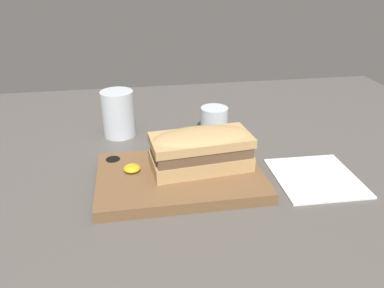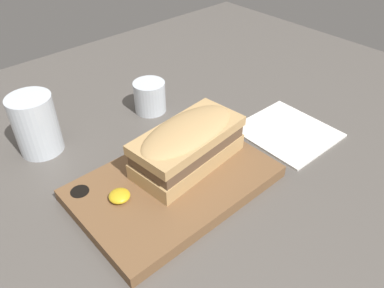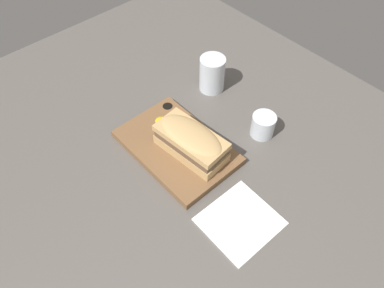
# 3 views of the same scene
# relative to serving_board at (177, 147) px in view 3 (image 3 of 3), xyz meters

# --- Properties ---
(dining_table) EXTENTS (1.48, 1.22, 0.02)m
(dining_table) POSITION_rel_serving_board_xyz_m (0.04, 0.01, -0.02)
(dining_table) COLOR #56514C
(dining_table) RESTS_ON ground
(serving_board) EXTENTS (0.31, 0.21, 0.02)m
(serving_board) POSITION_rel_serving_board_xyz_m (0.00, 0.00, 0.00)
(serving_board) COLOR brown
(serving_board) RESTS_ON dining_table
(sandwich) EXTENTS (0.20, 0.11, 0.08)m
(sandwich) POSITION_rel_serving_board_xyz_m (0.04, 0.01, 0.05)
(sandwich) COLOR tan
(sandwich) RESTS_ON serving_board
(mustard_dollop) EXTENTS (0.03, 0.03, 0.01)m
(mustard_dollop) POSITION_rel_serving_board_xyz_m (-0.09, 0.02, 0.02)
(mustard_dollop) COLOR gold
(mustard_dollop) RESTS_ON serving_board
(water_glass) EXTENTS (0.08, 0.08, 0.11)m
(water_glass) POSITION_rel_serving_board_xyz_m (-0.12, 0.24, 0.04)
(water_glass) COLOR silver
(water_glass) RESTS_ON dining_table
(wine_glass) EXTENTS (0.07, 0.07, 0.07)m
(wine_glass) POSITION_rel_serving_board_xyz_m (0.11, 0.22, 0.02)
(wine_glass) COLOR silver
(wine_glass) RESTS_ON dining_table
(napkin) EXTENTS (0.16, 0.17, 0.00)m
(napkin) POSITION_rel_serving_board_xyz_m (0.26, -0.03, -0.01)
(napkin) COLOR white
(napkin) RESTS_ON dining_table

